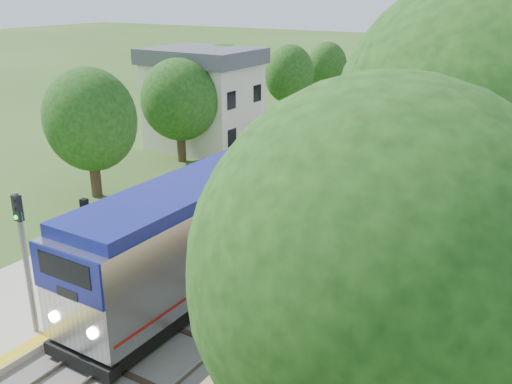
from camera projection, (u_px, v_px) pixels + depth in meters
The scene contains 10 objects.
trackbed at pixel (484, 107), 62.86m from camera, with size 9.50×170.00×0.28m.
platform at pixel (179, 224), 31.27m from camera, with size 6.40×68.00×0.38m, color #AEA48C.
yellow_stripe at pixel (222, 231), 29.78m from camera, with size 0.55×68.00×0.01m, color gold.
station_building at pixel (203, 98), 45.52m from camera, with size 8.60×6.60×8.00m.
signal_gantry at pixel (485, 68), 57.02m from camera, with size 8.40×0.38×6.20m.
trees_behind_platform at pixel (150, 118), 36.51m from camera, with size 7.82×53.32×7.21m.
train at pixel (462, 87), 60.84m from camera, with size 3.26×108.22×4.79m.
lamppost_far at pixel (89, 251), 23.28m from camera, with size 0.41×0.41×4.13m.
signal_platform at pixel (24, 249), 20.01m from camera, with size 0.32×0.25×5.46m.
signal_farside at pixel (427, 159), 29.33m from camera, with size 0.36×0.28×6.51m.
Camera 1 is at (13.66, -6.24, 12.35)m, focal length 40.00 mm.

